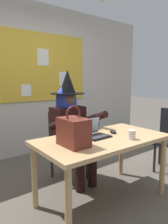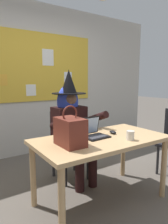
# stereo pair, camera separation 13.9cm
# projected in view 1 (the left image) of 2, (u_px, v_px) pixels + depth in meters

# --- Properties ---
(ground_plane) EXTENTS (24.00, 24.00, 0.00)m
(ground_plane) POSITION_uv_depth(u_px,v_px,m) (98.00, 199.00, 2.33)
(ground_plane) COLOR #5B544C
(wall_back_bulletin) EXTENTS (5.58, 2.12, 2.65)m
(wall_back_bulletin) POSITION_uv_depth(u_px,v_px,m) (26.00, 79.00, 3.59)
(wall_back_bulletin) COLOR beige
(wall_back_bulletin) RESTS_ON ground
(desk_main) EXTENTS (1.43, 0.79, 0.72)m
(desk_main) POSITION_uv_depth(u_px,v_px,m) (103.00, 145.00, 2.21)
(desk_main) COLOR tan
(desk_main) RESTS_ON ground
(chair_at_desk) EXTENTS (0.42, 0.42, 0.91)m
(chair_at_desk) POSITION_uv_depth(u_px,v_px,m) (66.00, 140.00, 2.81)
(chair_at_desk) COLOR black
(chair_at_desk) RESTS_ON ground
(person_costumed) EXTENTS (0.61, 0.69, 1.46)m
(person_costumed) POSITION_uv_depth(u_px,v_px,m) (71.00, 121.00, 2.68)
(person_costumed) COLOR black
(person_costumed) RESTS_ON ground
(laptop) EXTENTS (0.28, 0.25, 0.21)m
(laptop) POSITION_uv_depth(u_px,v_px,m) (95.00, 132.00, 2.23)
(laptop) COLOR black
(laptop) RESTS_ON desk_main
(computer_mouse) EXTENTS (0.08, 0.11, 0.03)m
(computer_mouse) POSITION_uv_depth(u_px,v_px,m) (113.00, 132.00, 2.37)
(computer_mouse) COLOR black
(computer_mouse) RESTS_ON desk_main
(handbag) EXTENTS (0.20, 0.30, 0.38)m
(handbag) POSITION_uv_depth(u_px,v_px,m) (73.00, 132.00, 1.91)
(handbag) COLOR maroon
(handbag) RESTS_ON desk_main
(coffee_mug) EXTENTS (0.08, 0.08, 0.09)m
(coffee_mug) POSITION_uv_depth(u_px,v_px,m) (132.00, 135.00, 2.13)
(coffee_mug) COLOR silver
(coffee_mug) RESTS_ON desk_main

